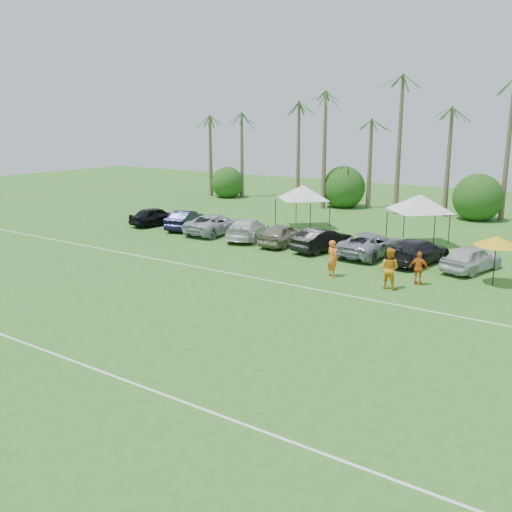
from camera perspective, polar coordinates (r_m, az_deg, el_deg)
The scene contains 26 objects.
field_lines at distance 25.77m, azimuth -10.35°, elevation -4.65°, with size 80.00×12.10×0.01m.
palm_tree_0 at distance 61.51m, azimuth -5.17°, elevation 13.02°, with size 2.40×2.40×8.90m.
palm_tree_1 at distance 58.42m, azimuth -1.32°, elevation 13.90°, with size 2.40×2.40×9.90m.
palm_tree_2 at distance 55.62m, azimuth 2.97°, elevation 14.80°, with size 2.40×2.40×10.90m.
palm_tree_3 at distance 53.62m, azimuth 6.74°, elevation 15.68°, with size 2.40×2.40×11.90m.
palm_tree_4 at distance 51.79m, azimuth 10.65°, elevation 12.77°, with size 2.40×2.40×8.90m.
palm_tree_5 at distance 50.25m, azimuth 14.96°, elevation 13.53°, with size 2.40×2.40×9.90m.
palm_tree_6 at distance 49.01m, azimuth 19.54°, elevation 14.25°, with size 2.40×2.40×10.90m.
bush_tree_0 at distance 60.73m, azimuth -2.26°, elevation 7.69°, with size 4.00×4.00×4.00m.
bush_tree_1 at distance 53.90m, azimuth 8.89°, elevation 6.80°, with size 4.00×4.00×4.00m.
bush_tree_2 at distance 49.83m, azimuth 21.40°, elevation 5.50°, with size 4.00×4.00×4.00m.
sideline_player_a at distance 29.63m, azimuth 7.64°, elevation -0.24°, with size 0.70×0.46×1.92m, color orange.
sideline_player_b at distance 27.98m, azimuth 13.17°, elevation -1.21°, with size 0.97×0.76×2.00m, color orange.
sideline_player_c at distance 29.05m, azimuth 15.99°, elevation -1.19°, with size 0.98×0.41×1.66m, color orange.
canopy_tent_left at distance 42.83m, azimuth 4.76°, elevation 7.08°, with size 4.58×4.58×3.71m.
canopy_tent_right at distance 38.06m, azimuth 16.13°, elevation 5.94°, with size 4.72×4.72×3.82m.
market_umbrella at distance 29.95m, azimuth 22.94°, elevation 1.39°, with size 2.21×2.21×2.46m.
parked_car_0 at distance 44.49m, azimuth -10.01°, elevation 3.95°, with size 1.68×4.17×1.42m, color black.
parked_car_1 at distance 42.56m, azimuth -7.07°, elevation 3.62°, with size 1.50×4.31×1.42m, color black.
parked_car_2 at distance 40.60m, azimuth -4.06°, elevation 3.22°, with size 2.36×5.12×1.42m, color #ACAFB7.
parked_car_3 at distance 38.69m, azimuth -0.84°, elevation 2.74°, with size 1.99×4.90×1.42m, color silver.
parked_car_4 at distance 36.84m, azimuth 2.63°, elevation 2.18°, with size 1.68×4.17×1.42m, color gray.
parked_car_5 at distance 35.39m, azimuth 6.67°, elevation 1.63°, with size 1.50×4.31×1.42m, color black.
parked_car_6 at distance 34.54m, azimuth 11.33°, elevation 1.16°, with size 2.36×5.12×1.42m, color gray.
parked_car_7 at distance 33.34m, azimuth 15.84°, elevation 0.47°, with size 1.99×4.90×1.42m, color black.
parked_car_8 at distance 32.55m, azimuth 20.74°, elevation -0.21°, with size 1.68×4.17×1.42m, color silver.
Camera 1 is at (17.61, -9.07, 7.93)m, focal length 40.00 mm.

